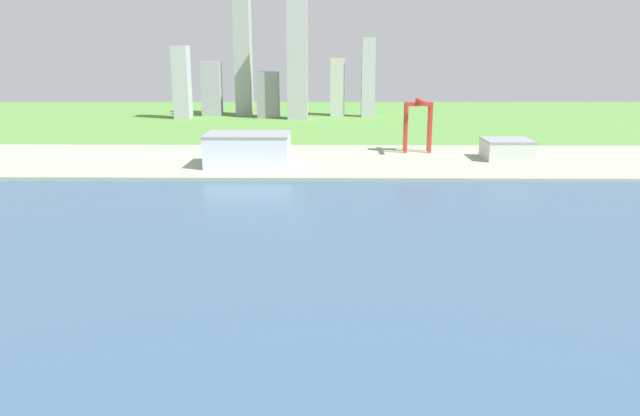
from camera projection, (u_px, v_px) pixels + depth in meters
The scene contains 7 objects.
ground_plane at pixel (356, 239), 262.85m from camera, with size 2400.00×2400.00×0.00m, color #53883B.
water_bay at pixel (364, 292), 204.73m from camera, with size 840.00×360.00×0.15m, color #385675.
industrial_pier at pixel (344, 161), 446.52m from camera, with size 840.00×140.00×2.50m, color #99A78B.
port_crane_red at pixel (418, 115), 469.73m from camera, with size 21.29×37.06×41.86m.
warehouse_main at pixel (248, 149), 418.43m from camera, with size 57.88×38.85×22.39m.
warehouse_annex at pixel (507, 149), 445.09m from camera, with size 34.39×32.19×14.62m.
distant_skyline at pixel (266, 73), 754.62m from camera, with size 247.21×73.00×149.47m.
Camera 1 is at (-12.61, 48.65, 78.66)m, focal length 33.86 mm.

